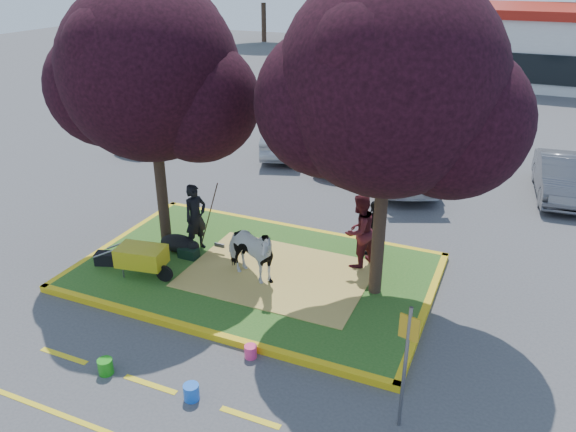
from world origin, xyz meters
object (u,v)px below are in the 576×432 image
at_px(bucket_pink, 251,352).
at_px(sign_post, 406,356).
at_px(bucket_blue, 191,392).
at_px(car_silver, 285,135).
at_px(bucket_green, 106,367).
at_px(cow, 249,252).
at_px(calf, 178,243).
at_px(wheelbarrow, 142,257).
at_px(handler, 196,217).
at_px(car_black, 163,127).

bearing_deg(bucket_pink, sign_post, -10.78).
distance_m(bucket_blue, car_silver, 13.73).
distance_m(sign_post, bucket_green, 5.44).
height_order(cow, calf, cow).
xyz_separation_m(calf, bucket_green, (1.27, -4.32, -0.22)).
height_order(wheelbarrow, bucket_blue, wheelbarrow).
distance_m(cow, wheelbarrow, 2.50).
relative_size(handler, car_silver, 0.42).
relative_size(handler, wheelbarrow, 0.88).
bearing_deg(cow, bucket_pink, -135.15).
bearing_deg(car_silver, bucket_pink, 92.69).
bearing_deg(sign_post, wheelbarrow, 175.84).
distance_m(calf, car_silver, 8.92).
distance_m(calf, sign_post, 7.41).
xyz_separation_m(cow, bucket_pink, (1.21, -2.35, -0.72)).
relative_size(bucket_green, bucket_pink, 1.15).
relative_size(wheelbarrow, bucket_green, 6.68).
relative_size(cow, car_silver, 0.39).
distance_m(bucket_pink, car_silver, 12.54).
bearing_deg(bucket_blue, car_black, 126.55).
relative_size(calf, sign_post, 0.44).
relative_size(calf, bucket_pink, 3.88).
height_order(cow, car_silver, cow).
height_order(sign_post, car_silver, sign_post).
xyz_separation_m(wheelbarrow, bucket_blue, (3.12, -2.89, -0.52)).
xyz_separation_m(bucket_green, car_black, (-7.20, 12.20, 0.56)).
distance_m(car_black, car_silver, 5.10).
distance_m(wheelbarrow, car_silver, 10.28).
height_order(sign_post, bucket_pink, sign_post).
height_order(calf, handler, handler).
xyz_separation_m(calf, sign_post, (6.49, -3.43, 1.03)).
relative_size(wheelbarrow, bucket_pink, 7.71).
xyz_separation_m(handler, bucket_blue, (2.70, -4.58, -0.87)).
xyz_separation_m(bucket_green, bucket_pink, (2.23, 1.46, -0.02)).
bearing_deg(handler, bucket_pink, -114.99).
bearing_deg(bucket_blue, wheelbarrow, 137.22).
distance_m(handler, car_silver, 8.65).
bearing_deg(bucket_blue, sign_post, 13.73).
bearing_deg(car_silver, wheelbarrow, 76.91).
bearing_deg(wheelbarrow, bucket_green, -75.13).
height_order(bucket_blue, car_black, car_black).
height_order(cow, bucket_blue, cow).
bearing_deg(wheelbarrow, car_black, 113.14).
relative_size(calf, car_silver, 0.24).
bearing_deg(handler, car_silver, 29.05).
bearing_deg(bucket_pink, car_black, 131.30).
height_order(cow, wheelbarrow, cow).
bearing_deg(bucket_blue, handler, 120.53).
distance_m(cow, bucket_green, 4.01).
distance_m(cow, calf, 2.38).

